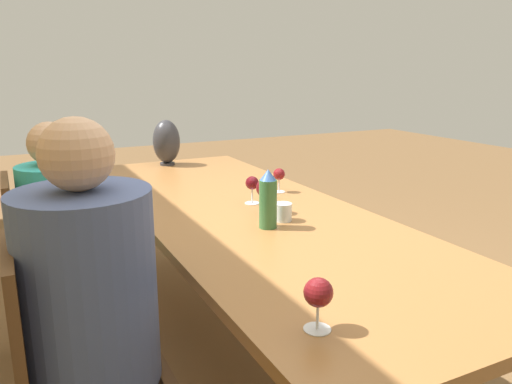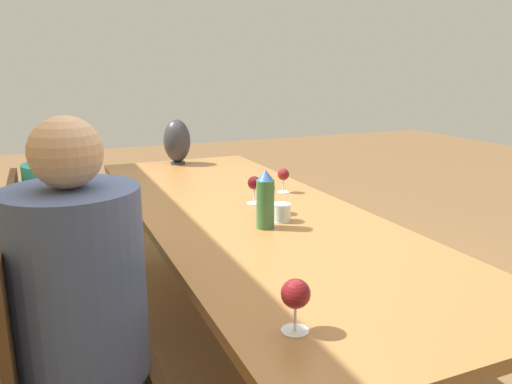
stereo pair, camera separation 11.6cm
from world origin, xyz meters
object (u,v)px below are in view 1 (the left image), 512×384
(wine_glass_0, at_px, (265,189))
(person_far, at_px, (62,235))
(wine_glass_3, at_px, (279,175))
(water_bottle, at_px, (268,200))
(water_tumbler, at_px, (283,212))
(wine_glass_2, at_px, (252,184))
(chair_far, at_px, (46,264))
(chair_near, at_px, (71,374))
(person_near, at_px, (96,317))
(vase, at_px, (166,142))
(wine_glass_1, at_px, (318,294))

(wine_glass_0, bearing_deg, person_far, 56.15)
(person_far, bearing_deg, wine_glass_3, -102.60)
(water_bottle, distance_m, water_tumbler, 0.14)
(water_tumbler, xyz_separation_m, wine_glass_0, (0.13, 0.01, 0.07))
(wine_glass_2, bearing_deg, chair_far, 67.91)
(water_tumbler, bearing_deg, chair_near, 108.48)
(water_tumbler, distance_m, wine_glass_3, 0.49)
(person_near, bearing_deg, vase, -23.38)
(wine_glass_1, height_order, person_near, person_near)
(water_bottle, distance_m, chair_near, 0.92)
(water_tumbler, distance_m, vase, 1.41)
(water_bottle, distance_m, wine_glass_0, 0.20)
(wine_glass_3, height_order, chair_near, chair_near)
(wine_glass_0, relative_size, wine_glass_1, 1.14)
(chair_far, bearing_deg, water_bottle, -132.00)
(water_bottle, xyz_separation_m, chair_near, (-0.25, 0.80, -0.39))
(wine_glass_2, height_order, chair_far, chair_far)
(chair_far, height_order, person_far, person_far)
(wine_glass_3, bearing_deg, wine_glass_1, 154.86)
(person_far, bearing_deg, wine_glass_0, -123.85)
(wine_glass_0, bearing_deg, wine_glass_1, 159.73)
(water_tumbler, height_order, chair_near, chair_near)
(wine_glass_0, relative_size, chair_far, 0.17)
(wine_glass_3, bearing_deg, person_far, 77.40)
(wine_glass_3, xyz_separation_m, chair_far, (0.23, 1.12, -0.36))
(wine_glass_1, height_order, chair_far, chair_far)
(vase, relative_size, person_near, 0.23)
(wine_glass_2, bearing_deg, wine_glass_0, 173.73)
(water_tumbler, bearing_deg, wine_glass_3, -27.07)
(chair_far, distance_m, person_near, 0.99)
(water_tumbler, height_order, vase, vase)
(vase, relative_size, wine_glass_2, 2.25)
(chair_near, height_order, person_near, person_near)
(wine_glass_3, height_order, person_far, person_far)
(water_bottle, height_order, chair_far, water_bottle)
(wine_glass_0, relative_size, person_far, 0.13)
(wine_glass_1, distance_m, chair_far, 1.62)
(chair_near, height_order, person_far, person_far)
(person_near, bearing_deg, wine_glass_0, -61.60)
(water_tumbler, bearing_deg, chair_far, 53.43)
(chair_far, bearing_deg, vase, -48.23)
(water_bottle, relative_size, person_near, 0.19)
(vase, xyz_separation_m, chair_near, (-1.70, 0.82, -0.43))
(water_tumbler, bearing_deg, wine_glass_0, 6.53)
(water_bottle, height_order, wine_glass_1, water_bottle)
(wine_glass_2, bearing_deg, chair_near, 123.65)
(vase, distance_m, person_near, 1.87)
(water_bottle, xyz_separation_m, wine_glass_2, (0.35, -0.10, -0.02))
(water_bottle, relative_size, person_far, 0.20)
(wine_glass_1, distance_m, wine_glass_2, 1.17)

